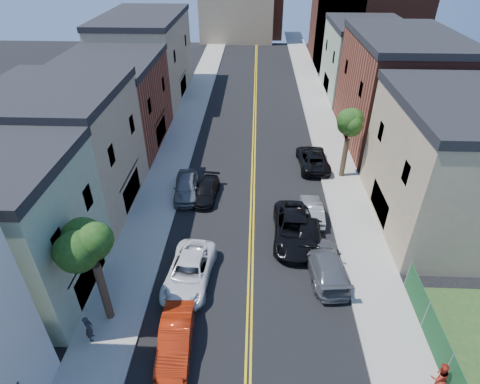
# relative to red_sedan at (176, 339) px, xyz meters

# --- Properties ---
(sidewalk_left) EXTENTS (3.20, 100.00, 0.15)m
(sidewalk_left) POSITION_rel_red_sedan_xyz_m (-4.10, 27.77, -0.69)
(sidewalk_left) COLOR gray
(sidewalk_left) RESTS_ON ground
(sidewalk_right) EXTENTS (3.20, 100.00, 0.15)m
(sidewalk_right) POSITION_rel_red_sedan_xyz_m (11.70, 27.77, -0.69)
(sidewalk_right) COLOR gray
(sidewalk_right) RESTS_ON ground
(curb_left) EXTENTS (0.30, 100.00, 0.15)m
(curb_left) POSITION_rel_red_sedan_xyz_m (-2.35, 27.77, -0.69)
(curb_left) COLOR gray
(curb_left) RESTS_ON ground
(curb_right) EXTENTS (0.30, 100.00, 0.15)m
(curb_right) POSITION_rel_red_sedan_xyz_m (9.95, 27.77, -0.69)
(curb_right) COLOR gray
(curb_right) RESTS_ON ground
(bldg_left_palegrn) EXTENTS (9.00, 8.00, 8.50)m
(bldg_left_palegrn) POSITION_rel_red_sedan_xyz_m (-10.20, 3.77, 3.49)
(bldg_left_palegrn) COLOR gray
(bldg_left_palegrn) RESTS_ON ground
(bldg_left_tan_near) EXTENTS (9.00, 10.00, 9.00)m
(bldg_left_tan_near) POSITION_rel_red_sedan_xyz_m (-10.20, 12.77, 3.74)
(bldg_left_tan_near) COLOR #998466
(bldg_left_tan_near) RESTS_ON ground
(bldg_left_brick) EXTENTS (9.00, 12.00, 8.00)m
(bldg_left_brick) POSITION_rel_red_sedan_xyz_m (-10.20, 23.77, 3.24)
(bldg_left_brick) COLOR brown
(bldg_left_brick) RESTS_ON ground
(bldg_left_tan_far) EXTENTS (9.00, 16.00, 9.50)m
(bldg_left_tan_far) POSITION_rel_red_sedan_xyz_m (-10.20, 37.77, 3.99)
(bldg_left_tan_far) COLOR #998466
(bldg_left_tan_far) RESTS_ON ground
(bldg_right_tan) EXTENTS (9.00, 12.00, 9.00)m
(bldg_right_tan) POSITION_rel_red_sedan_xyz_m (17.80, 11.77, 3.74)
(bldg_right_tan) COLOR #998466
(bldg_right_tan) RESTS_ON ground
(bldg_right_brick) EXTENTS (9.00, 14.00, 10.00)m
(bldg_right_brick) POSITION_rel_red_sedan_xyz_m (17.80, 25.77, 4.24)
(bldg_right_brick) COLOR brown
(bldg_right_brick) RESTS_ON ground
(bldg_right_palegrn) EXTENTS (9.00, 12.00, 8.50)m
(bldg_right_palegrn) POSITION_rel_red_sedan_xyz_m (17.80, 39.77, 3.49)
(bldg_right_palegrn) COLOR gray
(bldg_right_palegrn) RESTS_ON ground
(church) EXTENTS (16.20, 14.20, 22.60)m
(church) POSITION_rel_red_sedan_xyz_m (20.13, 54.84, 6.48)
(church) COLOR #4C2319
(church) RESTS_ON ground
(backdrop_left) EXTENTS (14.00, 8.00, 12.00)m
(backdrop_left) POSITION_rel_red_sedan_xyz_m (-0.20, 69.77, 5.24)
(backdrop_left) COLOR #998466
(backdrop_left) RESTS_ON ground
(backdrop_center) EXTENTS (10.00, 8.00, 10.00)m
(backdrop_center) POSITION_rel_red_sedan_xyz_m (3.80, 73.77, 4.24)
(backdrop_center) COLOR brown
(backdrop_center) RESTS_ON ground
(tree_left_mid) EXTENTS (5.20, 5.20, 9.29)m
(tree_left_mid) POSITION_rel_red_sedan_xyz_m (-4.08, 1.78, 5.82)
(tree_left_mid) COLOR #3A2B1D
(tree_left_mid) RESTS_ON sidewalk_left
(tree_right_far) EXTENTS (4.40, 4.40, 8.03)m
(tree_right_far) POSITION_rel_red_sedan_xyz_m (11.72, 17.78, 5.00)
(tree_right_far) COLOR #3A2B1D
(tree_right_far) RESTS_ON sidewalk_right
(red_sedan) EXTENTS (1.86, 4.71, 1.52)m
(red_sedan) POSITION_rel_red_sedan_xyz_m (0.00, 0.00, 0.00)
(red_sedan) COLOR red
(red_sedan) RESTS_ON ground
(white_pickup) EXTENTS (3.08, 5.86, 1.57)m
(white_pickup) POSITION_rel_red_sedan_xyz_m (0.00, 4.72, 0.02)
(white_pickup) COLOR silver
(white_pickup) RESTS_ON ground
(grey_car_left) EXTENTS (2.40, 4.95, 1.63)m
(grey_car_left) POSITION_rel_red_sedan_xyz_m (-1.70, 14.30, 0.05)
(grey_car_left) COLOR #5B5E63
(grey_car_left) RESTS_ON ground
(black_car_left) EXTENTS (2.18, 4.52, 1.27)m
(black_car_left) POSITION_rel_red_sedan_xyz_m (0.00, 13.98, -0.13)
(black_car_left) COLOR black
(black_car_left) RESTS_ON ground
(grey_car_right) EXTENTS (2.75, 5.70, 1.60)m
(grey_car_right) POSITION_rel_red_sedan_xyz_m (8.55, 5.75, 0.04)
(grey_car_right) COLOR #53565B
(grey_car_right) RESTS_ON ground
(black_car_right) EXTENTS (2.42, 5.05, 1.66)m
(black_car_right) POSITION_rel_red_sedan_xyz_m (7.79, 9.28, 0.07)
(black_car_right) COLOR black
(black_car_right) RESTS_ON ground
(silver_car_right) EXTENTS (1.50, 4.13, 1.36)m
(silver_car_right) POSITION_rel_red_sedan_xyz_m (8.37, 11.65, -0.08)
(silver_car_right) COLOR #9B9EA2
(silver_car_right) RESTS_ON ground
(dark_car_right_far) EXTENTS (2.85, 5.72, 1.56)m
(dark_car_right_far) POSITION_rel_red_sedan_xyz_m (9.30, 19.62, 0.02)
(dark_car_right_far) COLOR black
(dark_car_right_far) RESTS_ON ground
(black_suv_lane) EXTENTS (3.10, 6.37, 1.74)m
(black_suv_lane) POSITION_rel_red_sedan_xyz_m (6.80, 9.08, 0.11)
(black_suv_lane) COLOR black
(black_suv_lane) RESTS_ON ground
(pedestrian_left) EXTENTS (0.56, 0.70, 1.68)m
(pedestrian_left) POSITION_rel_red_sedan_xyz_m (-4.62, 0.28, 0.23)
(pedestrian_left) COLOR #24242B
(pedestrian_left) RESTS_ON sidewalk_left
(pedestrian_right) EXTENTS (0.94, 0.77, 1.81)m
(pedestrian_right) POSITION_rel_red_sedan_xyz_m (12.72, -1.72, 0.29)
(pedestrian_right) COLOR #9F2418
(pedestrian_right) RESTS_ON sidewalk_right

